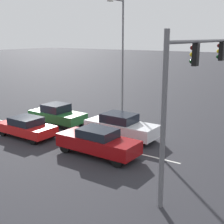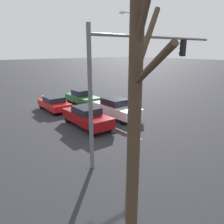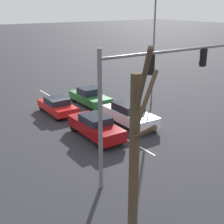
% 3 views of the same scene
% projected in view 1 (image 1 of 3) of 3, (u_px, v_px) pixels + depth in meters
% --- Properties ---
extents(ground_plane, '(240.00, 240.00, 0.00)m').
position_uv_depth(ground_plane, '(28.00, 127.00, 22.79)').
color(ground_plane, '#28282D').
extents(lane_stripe_left_divider, '(0.12, 17.84, 0.01)m').
position_uv_depth(lane_stripe_left_divider, '(57.00, 134.00, 21.16)').
color(lane_stripe_left_divider, silver).
rests_on(lane_stripe_left_divider, ground_plane).
extents(car_white_leftlane_front, '(1.82, 4.77, 1.63)m').
position_uv_depth(car_white_leftlane_front, '(121.00, 126.00, 20.08)').
color(car_white_leftlane_front, silver).
rests_on(car_white_leftlane_front, ground_plane).
extents(car_maroon_midlane_front, '(1.72, 4.74, 1.55)m').
position_uv_depth(car_maroon_midlane_front, '(98.00, 142.00, 17.17)').
color(car_maroon_midlane_front, maroon).
rests_on(car_maroon_midlane_front, ground_plane).
extents(car_darkgreen_leftlane_second, '(1.87, 4.38, 1.55)m').
position_uv_depth(car_darkgreen_leftlane_second, '(57.00, 114.00, 23.33)').
color(car_darkgreen_leftlane_second, '#1E5928').
rests_on(car_darkgreen_leftlane_second, ground_plane).
extents(car_red_midlane_second, '(1.79, 4.08, 1.34)m').
position_uv_depth(car_red_midlane_second, '(26.00, 127.00, 20.40)').
color(car_red_midlane_second, red).
rests_on(car_red_midlane_second, ground_plane).
extents(traffic_signal_gantry, '(9.21, 0.37, 6.71)m').
position_uv_depth(traffic_signal_gantry, '(192.00, 75.00, 13.13)').
color(traffic_signal_gantry, slate).
rests_on(traffic_signal_gantry, ground_plane).
extents(street_lamp_left_shoulder, '(2.00, 0.24, 9.21)m').
position_uv_depth(street_lamp_left_shoulder, '(121.00, 52.00, 24.38)').
color(street_lamp_left_shoulder, slate).
rests_on(street_lamp_left_shoulder, ground_plane).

